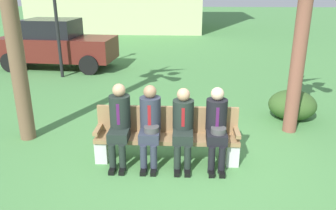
{
  "coord_description": "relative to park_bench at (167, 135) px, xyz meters",
  "views": [
    {
      "loc": [
        -0.1,
        -4.92,
        2.82
      ],
      "look_at": [
        -0.38,
        0.59,
        0.85
      ],
      "focal_mm": 36.59,
      "sensor_mm": 36.0,
      "label": 1
    }
  ],
  "objects": [
    {
      "name": "shrub_near_bench",
      "position": [
        2.63,
        1.97,
        -0.12
      ],
      "size": [
        1.02,
        0.93,
        0.64
      ],
      "primitive_type": "ellipsoid",
      "color": "#365825",
      "rests_on": "ground"
    },
    {
      "name": "ground_plane",
      "position": [
        0.38,
        -0.25,
        -0.44
      ],
      "size": [
        80.0,
        80.0,
        0.0
      ],
      "primitive_type": "plane",
      "color": "#4A8545"
    },
    {
      "name": "parked_car_near",
      "position": [
        -4.15,
        6.42,
        0.4
      ],
      "size": [
        4.02,
        1.98,
        1.68
      ],
      "color": "#591E19",
      "rests_on": "ground"
    },
    {
      "name": "park_bench",
      "position": [
        0.0,
        0.0,
        0.0
      ],
      "size": [
        2.35,
        0.44,
        0.9
      ],
      "color": "#99754C",
      "rests_on": "ground"
    },
    {
      "name": "seated_man_leftmost",
      "position": [
        -0.76,
        -0.13,
        0.3
      ],
      "size": [
        0.34,
        0.72,
        1.33
      ],
      "color": "#1E2823",
      "rests_on": "ground"
    },
    {
      "name": "seated_man_rightmost",
      "position": [
        0.8,
        -0.14,
        0.28
      ],
      "size": [
        0.34,
        0.72,
        1.29
      ],
      "color": "black",
      "rests_on": "ground"
    },
    {
      "name": "seated_man_centerright",
      "position": [
        0.26,
        -0.13,
        0.27
      ],
      "size": [
        0.34,
        0.72,
        1.27
      ],
      "color": "#1E2823",
      "rests_on": "ground"
    },
    {
      "name": "seated_man_centerleft",
      "position": [
        -0.26,
        -0.13,
        0.29
      ],
      "size": [
        0.34,
        0.72,
        1.31
      ],
      "color": "#2D3342",
      "rests_on": "ground"
    }
  ]
}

